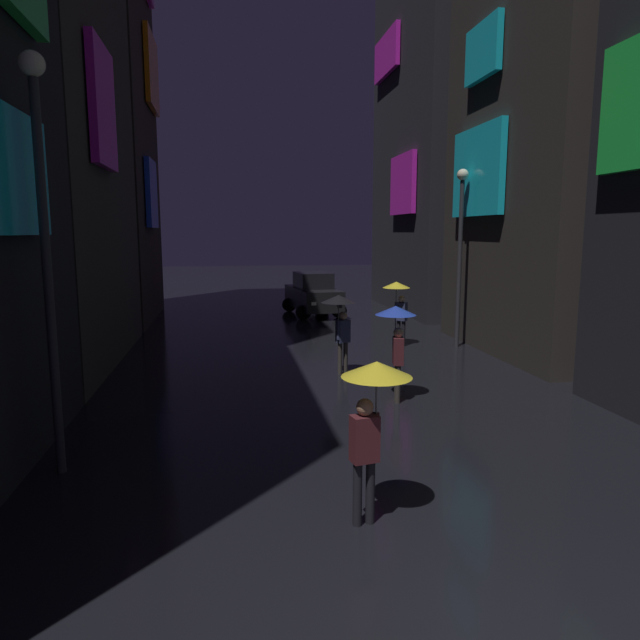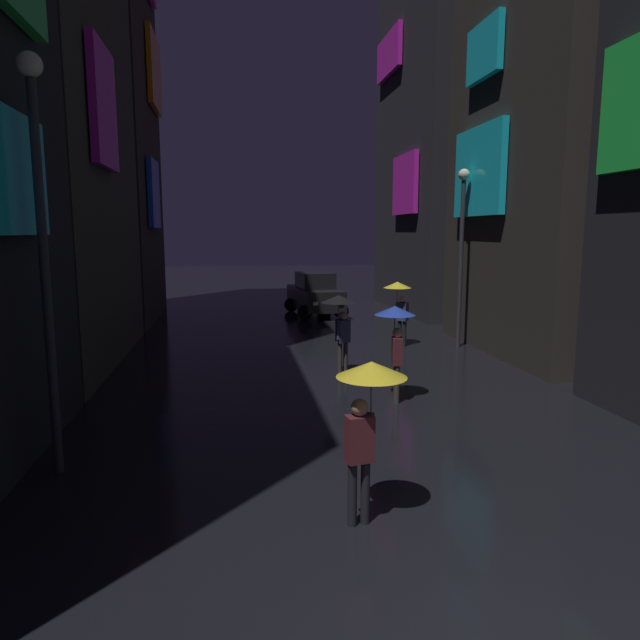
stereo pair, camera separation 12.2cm
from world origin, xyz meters
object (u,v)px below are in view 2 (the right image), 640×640
at_px(car_distant, 315,294).
at_px(streetlamp_left_near, 41,224).
at_px(pedestrian_foreground_right_black, 340,312).
at_px(streetlamp_right_far, 462,238).
at_px(pedestrian_midstreet_left_yellow, 399,296).
at_px(pedestrian_far_right_blue, 396,327).
at_px(pedestrian_near_crossing_yellow, 368,397).

xyz_separation_m(car_distant, streetlamp_left_near, (-6.44, -16.37, 2.91)).
height_order(pedestrian_foreground_right_black, streetlamp_right_far, streetlamp_right_far).
bearing_deg(pedestrian_midstreet_left_yellow, streetlamp_left_near, -132.54).
height_order(pedestrian_midstreet_left_yellow, streetlamp_left_near, streetlamp_left_near).
height_order(pedestrian_midstreet_left_yellow, pedestrian_foreground_right_black, same).
bearing_deg(pedestrian_foreground_right_black, pedestrian_midstreet_left_yellow, 53.16).
relative_size(pedestrian_far_right_blue, streetlamp_left_near, 0.34).
relative_size(pedestrian_near_crossing_yellow, streetlamp_right_far, 0.37).
bearing_deg(pedestrian_near_crossing_yellow, pedestrian_foreground_right_black, 81.88).
bearing_deg(pedestrian_foreground_right_black, pedestrian_near_crossing_yellow, -98.12).
bearing_deg(pedestrian_midstreet_left_yellow, pedestrian_far_right_blue, -107.22).
relative_size(car_distant, streetlamp_right_far, 0.76).
relative_size(pedestrian_foreground_right_black, streetlamp_left_near, 0.34).
xyz_separation_m(streetlamp_right_far, streetlamp_left_near, (-10.00, -8.38, 0.30)).
xyz_separation_m(pedestrian_foreground_right_black, streetlamp_right_far, (4.50, 3.03, 1.87)).
height_order(pedestrian_foreground_right_black, car_distant, pedestrian_foreground_right_black).
xyz_separation_m(car_distant, streetlamp_right_far, (3.56, -7.98, 2.61)).
bearing_deg(pedestrian_foreground_right_black, streetlamp_left_near, -135.80).
xyz_separation_m(pedestrian_midstreet_left_yellow, car_distant, (-1.68, 7.52, -0.74)).
relative_size(pedestrian_near_crossing_yellow, car_distant, 0.49).
distance_m(pedestrian_near_crossing_yellow, pedestrian_foreground_right_black, 7.69).
height_order(pedestrian_far_right_blue, pedestrian_near_crossing_yellow, same).
bearing_deg(pedestrian_far_right_blue, streetlamp_right_far, 55.82).
xyz_separation_m(pedestrian_near_crossing_yellow, car_distant, (2.03, 18.63, -0.74)).
distance_m(pedestrian_foreground_right_black, streetlamp_right_far, 5.74).
height_order(pedestrian_far_right_blue, car_distant, pedestrian_far_right_blue).
height_order(car_distant, streetlamp_right_far, streetlamp_right_far).
bearing_deg(streetlamp_right_far, pedestrian_near_crossing_yellow, -117.70).
xyz_separation_m(pedestrian_foreground_right_black, streetlamp_left_near, (-5.50, -5.35, 2.17)).
bearing_deg(streetlamp_left_near, pedestrian_near_crossing_yellow, -27.20).
height_order(pedestrian_far_right_blue, pedestrian_midstreet_left_yellow, same).
bearing_deg(pedestrian_near_crossing_yellow, pedestrian_midstreet_left_yellow, 71.55).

